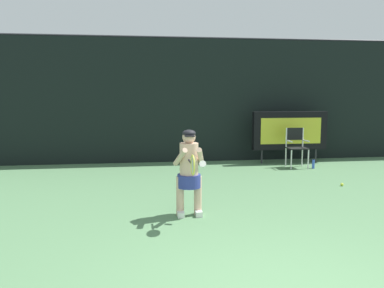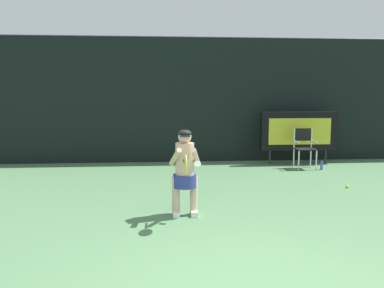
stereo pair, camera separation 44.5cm
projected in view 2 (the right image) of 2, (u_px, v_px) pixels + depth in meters
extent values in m
cube|color=black|center=(191.00, 101.00, 11.96)|extent=(18.00, 0.12, 3.60)
cylinder|color=#38383D|center=(191.00, 37.00, 11.73)|extent=(18.00, 0.05, 0.05)
cube|color=black|center=(299.00, 131.00, 11.63)|extent=(2.20, 0.20, 1.10)
cube|color=gold|center=(300.00, 131.00, 11.52)|extent=(1.80, 0.01, 0.75)
cylinder|color=#2D2D33|center=(270.00, 157.00, 11.66)|extent=(0.05, 0.05, 0.40)
cylinder|color=#2D2D33|center=(325.00, 157.00, 11.79)|extent=(0.05, 0.05, 0.40)
cylinder|color=white|center=(299.00, 161.00, 10.73)|extent=(0.04, 0.04, 0.52)
cylinder|color=white|center=(316.00, 160.00, 10.77)|extent=(0.04, 0.04, 0.52)
cylinder|color=white|center=(294.00, 158.00, 11.13)|extent=(0.04, 0.04, 0.52)
cylinder|color=white|center=(311.00, 158.00, 11.17)|extent=(0.04, 0.04, 0.52)
cube|color=black|center=(305.00, 149.00, 10.92)|extent=(0.52, 0.44, 0.03)
cylinder|color=white|center=(294.00, 139.00, 11.07)|extent=(0.04, 0.04, 0.56)
cylinder|color=white|center=(311.00, 138.00, 11.11)|extent=(0.04, 0.04, 0.56)
cube|color=black|center=(303.00, 134.00, 11.07)|extent=(0.48, 0.02, 0.34)
cylinder|color=white|center=(297.00, 142.00, 10.87)|extent=(0.04, 0.44, 0.04)
cylinder|color=white|center=(314.00, 141.00, 10.91)|extent=(0.04, 0.44, 0.04)
cylinder|color=blue|center=(322.00, 165.00, 10.82)|extent=(0.07, 0.07, 0.24)
cylinder|color=black|center=(322.00, 160.00, 10.81)|extent=(0.03, 0.03, 0.03)
cube|color=white|center=(176.00, 213.00, 6.78)|extent=(0.11, 0.26, 0.09)
cube|color=white|center=(194.00, 213.00, 6.80)|extent=(0.11, 0.26, 0.09)
cylinder|color=#DBB293|center=(176.00, 196.00, 6.79)|extent=(0.13, 0.13, 0.66)
cylinder|color=#DBB293|center=(194.00, 195.00, 6.81)|extent=(0.13, 0.13, 0.66)
cylinder|color=navy|center=(185.00, 181.00, 6.77)|extent=(0.39, 0.39, 0.22)
cylinder|color=#DBB293|center=(185.00, 160.00, 6.72)|extent=(0.31, 0.31, 0.56)
sphere|color=#DBB293|center=(185.00, 137.00, 6.68)|extent=(0.22, 0.22, 0.22)
ellipsoid|color=black|center=(185.00, 133.00, 6.67)|extent=(0.22, 0.22, 0.12)
cube|color=black|center=(185.00, 136.00, 6.58)|extent=(0.17, 0.12, 0.02)
cylinder|color=#DBB293|center=(175.00, 157.00, 6.54)|extent=(0.20, 0.49, 0.35)
cylinder|color=#DBB293|center=(196.00, 157.00, 6.56)|extent=(0.20, 0.49, 0.35)
cylinder|color=white|center=(198.00, 164.00, 6.46)|extent=(0.13, 0.12, 0.12)
cylinder|color=black|center=(184.00, 161.00, 6.38)|extent=(0.03, 0.28, 0.03)
torus|color=#D0D243|center=(186.00, 165.00, 6.08)|extent=(0.02, 0.31, 0.31)
ellipsoid|color=silver|center=(186.00, 165.00, 6.08)|extent=(0.01, 0.26, 0.26)
sphere|color=#CCDB3D|center=(347.00, 186.00, 8.76)|extent=(0.07, 0.07, 0.07)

